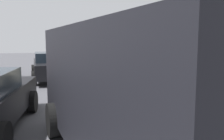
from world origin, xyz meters
TOP-DOWN VIEW (x-y plane):
  - ground_plane at (0.00, 0.00)m, footprint 60.00×60.00m
  - art_car_decorated at (0.04, 0.01)m, footprint 4.82×3.00m
  - parked_van_far_left at (-5.11, 1.37)m, footprint 5.48×2.74m
  - parked_sedan_row_back_far at (3.97, 2.38)m, footprint 4.49×2.11m

SIDE VIEW (x-z plane):
  - ground_plane at x=0.00m, z-range 0.00..0.00m
  - parked_sedan_row_back_far at x=3.97m, z-range 0.01..1.40m
  - art_car_decorated at x=0.04m, z-range -0.10..1.62m
  - parked_van_far_left at x=-5.11m, z-range 0.13..2.38m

